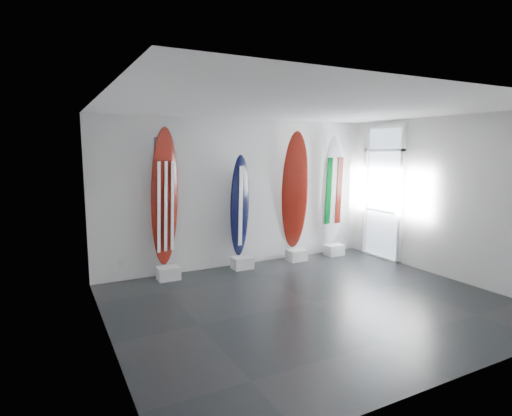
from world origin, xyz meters
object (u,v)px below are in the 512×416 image
surfboard_usa (165,198)px  surfboard_navy (240,206)px  surfboard_swiss (295,191)px  surfboard_italy (333,191)px

surfboard_usa → surfboard_navy: bearing=-18.4°
surfboard_navy → surfboard_swiss: bearing=-12.1°
surfboard_swiss → surfboard_italy: (1.02, 0.00, -0.04)m
surfboard_usa → surfboard_navy: surfboard_usa is taller
surfboard_navy → surfboard_italy: 2.33m
surfboard_navy → surfboard_italy: bearing=-12.1°
surfboard_usa → surfboard_swiss: (2.83, 0.00, -0.01)m
surfboard_usa → surfboard_navy: (1.52, 0.00, -0.25)m
surfboard_italy → surfboard_swiss: bearing=-171.8°
surfboard_usa → surfboard_swiss: surfboard_usa is taller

